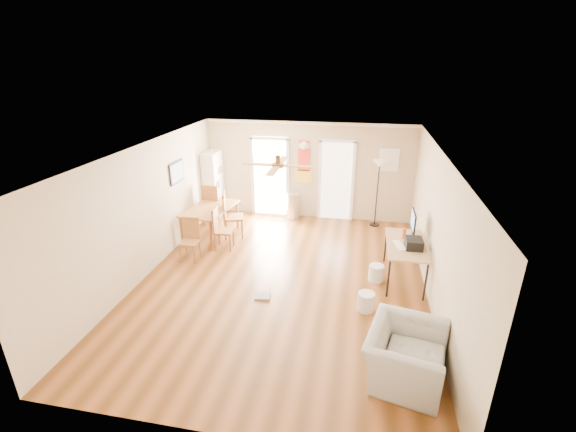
% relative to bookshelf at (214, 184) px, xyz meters
% --- Properties ---
extents(floor, '(7.00, 7.00, 0.00)m').
position_rel_bookshelf_xyz_m(floor, '(2.55, -3.14, -0.90)').
color(floor, brown).
rests_on(floor, ground).
extents(ceiling, '(5.50, 7.00, 0.00)m').
position_rel_bookshelf_xyz_m(ceiling, '(2.55, -3.14, 1.70)').
color(ceiling, silver).
rests_on(ceiling, floor).
extents(wall_back, '(5.50, 0.04, 2.60)m').
position_rel_bookshelf_xyz_m(wall_back, '(2.55, 0.36, 0.40)').
color(wall_back, beige).
rests_on(wall_back, floor).
extents(wall_front, '(5.50, 0.04, 2.60)m').
position_rel_bookshelf_xyz_m(wall_front, '(2.55, -6.64, 0.40)').
color(wall_front, beige).
rests_on(wall_front, floor).
extents(wall_left, '(0.04, 7.00, 2.60)m').
position_rel_bookshelf_xyz_m(wall_left, '(-0.20, -3.14, 0.40)').
color(wall_left, beige).
rests_on(wall_left, floor).
extents(wall_right, '(0.04, 7.00, 2.60)m').
position_rel_bookshelf_xyz_m(wall_right, '(5.30, -3.14, 0.40)').
color(wall_right, beige).
rests_on(wall_right, floor).
extents(crown_molding, '(5.50, 7.00, 0.08)m').
position_rel_bookshelf_xyz_m(crown_molding, '(2.55, -3.14, 1.66)').
color(crown_molding, white).
rests_on(crown_molding, wall_back).
extents(kitchen_doorway, '(0.90, 0.10, 2.10)m').
position_rel_bookshelf_xyz_m(kitchen_doorway, '(1.50, 0.35, 0.15)').
color(kitchen_doorway, white).
rests_on(kitchen_doorway, wall_back).
extents(bathroom_doorway, '(0.80, 0.10, 2.10)m').
position_rel_bookshelf_xyz_m(bathroom_doorway, '(3.30, 0.35, 0.15)').
color(bathroom_doorway, white).
rests_on(bathroom_doorway, wall_back).
extents(wall_decal, '(0.46, 0.03, 1.10)m').
position_rel_bookshelf_xyz_m(wall_decal, '(2.43, 0.34, 0.65)').
color(wall_decal, red).
rests_on(wall_decal, wall_back).
extents(ac_grille, '(0.50, 0.04, 0.60)m').
position_rel_bookshelf_xyz_m(ac_grille, '(4.60, 0.33, 0.80)').
color(ac_grille, white).
rests_on(ac_grille, wall_back).
extents(framed_poster, '(0.04, 0.66, 0.48)m').
position_rel_bookshelf_xyz_m(framed_poster, '(-0.17, -1.74, 0.80)').
color(framed_poster, black).
rests_on(framed_poster, wall_left).
extents(ceiling_fan, '(1.24, 1.24, 0.20)m').
position_rel_bookshelf_xyz_m(ceiling_fan, '(2.55, -3.44, 1.53)').
color(ceiling_fan, '#593819').
rests_on(ceiling_fan, ceiling).
extents(bookshelf, '(0.42, 0.83, 1.79)m').
position_rel_bookshelf_xyz_m(bookshelf, '(0.00, 0.00, 0.00)').
color(bookshelf, silver).
rests_on(bookshelf, floor).
extents(dining_table, '(1.09, 1.60, 0.74)m').
position_rel_bookshelf_xyz_m(dining_table, '(0.40, -1.38, -0.53)').
color(dining_table, '#AB6737').
rests_on(dining_table, floor).
extents(dining_chair_right_a, '(0.57, 0.57, 1.11)m').
position_rel_bookshelf_xyz_m(dining_chair_right_a, '(0.95, -1.27, -0.34)').
color(dining_chair_right_a, '#AD7D37').
rests_on(dining_chair_right_a, floor).
extents(dining_chair_right_b, '(0.44, 0.44, 0.98)m').
position_rel_bookshelf_xyz_m(dining_chair_right_b, '(0.95, -1.98, -0.41)').
color(dining_chair_right_b, olive).
rests_on(dining_chair_right_b, floor).
extents(dining_chair_near, '(0.39, 0.39, 0.92)m').
position_rel_bookshelf_xyz_m(dining_chair_near, '(0.40, -2.63, -0.43)').
color(dining_chair_near, '#A86C36').
rests_on(dining_chair_near, floor).
extents(dining_chair_far, '(0.50, 0.50, 1.12)m').
position_rel_bookshelf_xyz_m(dining_chair_far, '(0.23, -0.65, -0.34)').
color(dining_chair_far, '#A05B33').
rests_on(dining_chair_far, floor).
extents(trash_can, '(0.42, 0.42, 0.73)m').
position_rel_bookshelf_xyz_m(trash_can, '(2.17, 0.10, -0.53)').
color(trash_can, silver).
rests_on(trash_can, floor).
extents(torchiere_lamp, '(0.38, 0.38, 1.75)m').
position_rel_bookshelf_xyz_m(torchiere_lamp, '(4.37, 0.06, -0.02)').
color(torchiere_lamp, black).
rests_on(torchiere_lamp, floor).
extents(computer_desk, '(0.73, 1.46, 0.78)m').
position_rel_bookshelf_xyz_m(computer_desk, '(4.88, -2.62, -0.51)').
color(computer_desk, tan).
rests_on(computer_desk, floor).
extents(imac, '(0.20, 0.56, 0.52)m').
position_rel_bookshelf_xyz_m(imac, '(5.02, -2.24, 0.15)').
color(imac, black).
rests_on(imac, computer_desk).
extents(keyboard, '(0.23, 0.45, 0.02)m').
position_rel_bookshelf_xyz_m(keyboard, '(4.75, -2.73, -0.11)').
color(keyboard, white).
rests_on(keyboard, computer_desk).
extents(printer, '(0.32, 0.37, 0.19)m').
position_rel_bookshelf_xyz_m(printer, '(5.00, -2.78, -0.02)').
color(printer, black).
rests_on(printer, computer_desk).
extents(orange_bottle, '(0.07, 0.07, 0.21)m').
position_rel_bookshelf_xyz_m(orange_bottle, '(4.85, -2.37, -0.01)').
color(orange_bottle, '#EC4B15').
rests_on(orange_bottle, computer_desk).
extents(wastebasket_a, '(0.31, 0.31, 0.33)m').
position_rel_bookshelf_xyz_m(wastebasket_a, '(4.37, -2.77, -0.73)').
color(wastebasket_a, silver).
rests_on(wastebasket_a, floor).
extents(wastebasket_b, '(0.32, 0.32, 0.34)m').
position_rel_bookshelf_xyz_m(wastebasket_b, '(4.18, -3.81, -0.73)').
color(wastebasket_b, silver).
rests_on(wastebasket_b, floor).
extents(floor_cloth, '(0.31, 0.26, 0.04)m').
position_rel_bookshelf_xyz_m(floor_cloth, '(2.31, -3.78, -0.88)').
color(floor_cloth, gray).
rests_on(floor_cloth, floor).
extents(armchair, '(1.23, 1.34, 0.74)m').
position_rel_bookshelf_xyz_m(armchair, '(4.70, -5.30, -0.53)').
color(armchair, '#A4A49F').
rests_on(armchair, floor).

